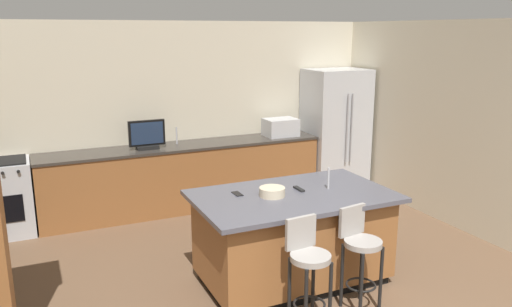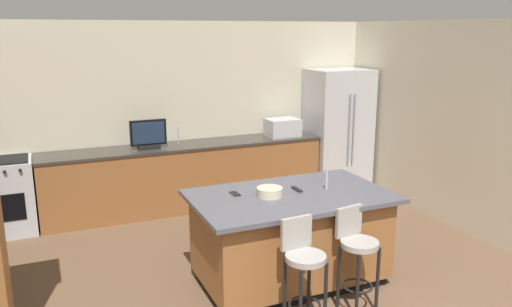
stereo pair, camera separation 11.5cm
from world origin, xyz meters
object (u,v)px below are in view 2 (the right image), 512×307
at_px(range_oven, 2,197).
at_px(tv_monitor, 148,135).
at_px(bar_stool_left, 303,266).
at_px(microwave, 283,127).
at_px(refrigerator, 338,130).
at_px(fruit_bowl, 270,192).
at_px(cell_phone, 235,194).
at_px(kitchen_island, 290,237).
at_px(tv_remote, 297,189).
at_px(bar_stool_right, 357,251).

height_order(range_oven, tv_monitor, tv_monitor).
distance_m(range_oven, bar_stool_left, 4.13).
relative_size(microwave, tv_monitor, 0.99).
xyz_separation_m(refrigerator, tv_monitor, (-2.97, 0.00, 0.16)).
relative_size(fruit_bowl, cell_phone, 1.68).
relative_size(kitchen_island, range_oven, 2.05).
distance_m(cell_phone, tv_remote, 0.63).
bearing_deg(tv_monitor, range_oven, 178.42).
distance_m(fruit_bowl, cell_phone, 0.35).
height_order(kitchen_island, bar_stool_right, bar_stool_right).
xyz_separation_m(refrigerator, cell_phone, (-2.61, -2.26, -0.02)).
bearing_deg(bar_stool_right, bar_stool_left, -179.22).
bearing_deg(bar_stool_right, refrigerator, 51.21).
xyz_separation_m(range_oven, microwave, (3.87, 0.00, 0.59)).
distance_m(tv_monitor, fruit_bowl, 2.55).
height_order(bar_stool_left, bar_stool_right, bar_stool_left).
relative_size(kitchen_island, bar_stool_left, 2.00).
height_order(range_oven, tv_remote, range_oven).
distance_m(kitchen_island, tv_remote, 0.48).
bearing_deg(bar_stool_left, tv_monitor, 95.18).
xyz_separation_m(refrigerator, fruit_bowl, (-2.32, -2.46, 0.02)).
relative_size(microwave, cell_phone, 3.20).
distance_m(microwave, fruit_bowl, 2.87).
bearing_deg(fruit_bowl, refrigerator, 46.64).
bearing_deg(cell_phone, refrigerator, 39.93).
height_order(refrigerator, tv_remote, refrigerator).
distance_m(refrigerator, tv_monitor, 2.98).
bearing_deg(bar_stool_left, refrigerator, 49.21).
relative_size(tv_monitor, bar_stool_left, 0.50).
bearing_deg(tv_remote, microwave, 66.95).
height_order(bar_stool_right, tv_remote, bar_stool_right).
height_order(cell_phone, tv_remote, tv_remote).
bearing_deg(fruit_bowl, tv_monitor, 104.85).
bearing_deg(bar_stool_right, fruit_bowl, 116.37).
relative_size(refrigerator, tv_remote, 11.18).
relative_size(tv_monitor, fruit_bowl, 1.93).
bearing_deg(tv_monitor, fruit_bowl, -75.15).
distance_m(bar_stool_right, tv_remote, 0.89).
bearing_deg(cell_phone, fruit_bowl, -35.57).
relative_size(range_oven, fruit_bowl, 3.78).
xyz_separation_m(kitchen_island, range_oven, (-2.71, 2.54, 0.00)).
height_order(refrigerator, microwave, refrigerator).
height_order(kitchen_island, microwave, microwave).
bearing_deg(fruit_bowl, tv_remote, 10.99).
xyz_separation_m(refrigerator, bar_stool_left, (-2.40, -3.29, -0.37)).
xyz_separation_m(range_oven, cell_phone, (2.21, -2.31, 0.45)).
height_order(tv_monitor, tv_remote, tv_monitor).
distance_m(microwave, tv_monitor, 2.03).
bearing_deg(range_oven, microwave, 0.02).
distance_m(range_oven, fruit_bowl, 3.57).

